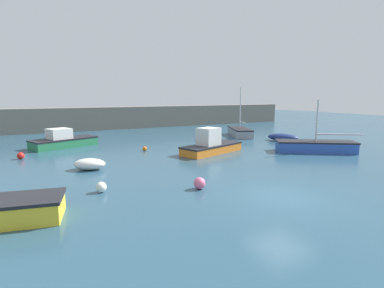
# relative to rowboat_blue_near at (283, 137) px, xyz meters

# --- Properties ---
(ground_plane) EXTENTS (120.00, 120.00, 0.20)m
(ground_plane) POSITION_rel_rowboat_blue_near_xyz_m (-12.14, -12.34, -0.46)
(ground_plane) COLOR #284C60
(harbor_breakwater) EXTENTS (54.82, 2.42, 2.94)m
(harbor_breakwater) POSITION_rel_rowboat_blue_near_xyz_m (-12.14, 18.79, 1.11)
(harbor_breakwater) COLOR slate
(harbor_breakwater) RESTS_ON ground_plane
(rowboat_blue_near) EXTENTS (2.77, 3.34, 0.73)m
(rowboat_blue_near) POSITION_rel_rowboat_blue_near_xyz_m (0.00, 0.00, 0.00)
(rowboat_blue_near) COLOR navy
(rowboat_blue_near) RESTS_ON ground_plane
(sailboat_twin_hulled) EXTENTS (6.08, 4.97, 4.15)m
(sailboat_twin_hulled) POSITION_rel_rowboat_blue_near_xyz_m (-1.96, -5.56, 0.10)
(sailboat_twin_hulled) COLOR #2D56B7
(sailboat_twin_hulled) RESTS_ON ground_plane
(motorboat_grey_hull) EXTENTS (5.85, 3.99, 1.66)m
(motorboat_grey_hull) POSITION_rel_rowboat_blue_near_xyz_m (-19.66, 6.26, 0.21)
(motorboat_grey_hull) COLOR #287A4C
(motorboat_grey_hull) RESTS_ON ground_plane
(cabin_cruiser_white) EXTENTS (5.84, 3.56, 2.01)m
(cabin_cruiser_white) POSITION_rel_rowboat_blue_near_xyz_m (-9.63, -2.09, 0.26)
(cabin_cruiser_white) COLOR orange
(cabin_cruiser_white) RESTS_ON ground_plane
(dinghy_near_pier) EXTENTS (2.23, 1.91, 0.69)m
(dinghy_near_pier) POSITION_rel_rowboat_blue_near_xyz_m (-18.94, -3.20, -0.02)
(dinghy_near_pier) COLOR white
(dinghy_near_pier) RESTS_ON ground_plane
(sailboat_tall_mast) EXTENTS (3.71, 5.41, 5.34)m
(sailboat_tall_mast) POSITION_rel_rowboat_blue_near_xyz_m (-1.61, 4.93, 0.11)
(sailboat_tall_mast) COLOR gray
(sailboat_tall_mast) RESTS_ON ground_plane
(mooring_buoy_red) EXTENTS (0.49, 0.49, 0.49)m
(mooring_buoy_red) POSITION_rel_rowboat_blue_near_xyz_m (-22.78, 2.21, -0.12)
(mooring_buoy_red) COLOR red
(mooring_buoy_red) RESTS_ON ground_plane
(mooring_buoy_orange) EXTENTS (0.36, 0.36, 0.36)m
(mooring_buoy_orange) POSITION_rel_rowboat_blue_near_xyz_m (-13.92, 1.23, -0.18)
(mooring_buoy_orange) COLOR orange
(mooring_buoy_orange) RESTS_ON ground_plane
(mooring_buoy_pink) EXTENTS (0.57, 0.57, 0.57)m
(mooring_buoy_pink) POSITION_rel_rowboat_blue_near_xyz_m (-14.86, -9.67, -0.08)
(mooring_buoy_pink) COLOR #EA668C
(mooring_buoy_pink) RESTS_ON ground_plane
(mooring_buoy_white) EXTENTS (0.50, 0.50, 0.50)m
(mooring_buoy_white) POSITION_rel_rowboat_blue_near_xyz_m (-19.18, -7.98, -0.11)
(mooring_buoy_white) COLOR white
(mooring_buoy_white) RESTS_ON ground_plane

